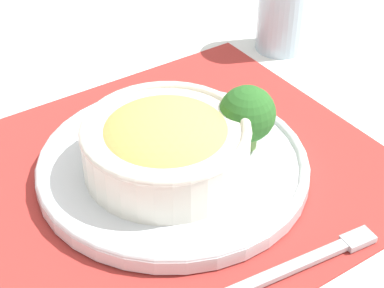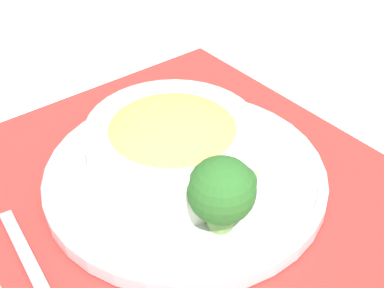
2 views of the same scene
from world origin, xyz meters
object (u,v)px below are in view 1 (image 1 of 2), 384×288
(bowl, at_px, (166,143))
(water_glass, at_px, (283,13))
(fork, at_px, (312,259))
(broccoli_floret, at_px, (247,114))

(bowl, distance_m, water_glass, 0.35)
(water_glass, bearing_deg, fork, -41.89)
(bowl, height_order, water_glass, water_glass)
(bowl, relative_size, water_glass, 1.42)
(bowl, distance_m, broccoli_floret, 0.10)
(water_glass, xyz_separation_m, fork, (0.32, -0.29, -0.05))
(water_glass, bearing_deg, bowl, -66.96)
(bowl, xyz_separation_m, water_glass, (-0.14, 0.32, 0.00))
(bowl, height_order, broccoli_floret, broccoli_floret)
(broccoli_floret, bearing_deg, fork, -21.32)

